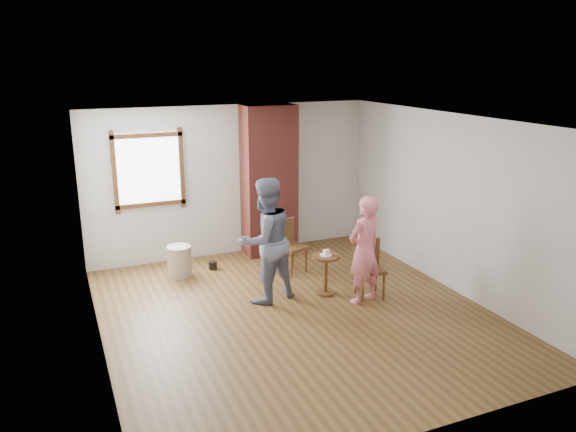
# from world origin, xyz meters

# --- Properties ---
(ground) EXTENTS (5.50, 5.50, 0.00)m
(ground) POSITION_xyz_m (0.00, 0.00, 0.00)
(ground) COLOR brown
(ground) RESTS_ON ground
(room_shell) EXTENTS (5.04, 5.52, 2.62)m
(room_shell) POSITION_xyz_m (-0.06, 0.61, 1.81)
(room_shell) COLOR silver
(room_shell) RESTS_ON ground
(brick_chimney) EXTENTS (0.90, 0.50, 2.60)m
(brick_chimney) POSITION_xyz_m (0.60, 2.50, 1.30)
(brick_chimney) COLOR brown
(brick_chimney) RESTS_ON ground
(stoneware_crock) EXTENTS (0.43, 0.43, 0.49)m
(stoneware_crock) POSITION_xyz_m (-1.13, 2.00, 0.25)
(stoneware_crock) COLOR tan
(stoneware_crock) RESTS_ON ground
(dark_pot) EXTENTS (0.18, 0.18, 0.14)m
(dark_pot) POSITION_xyz_m (-0.57, 2.06, 0.07)
(dark_pot) COLOR black
(dark_pot) RESTS_ON ground
(dining_chair_left) EXTENTS (0.51, 0.51, 0.86)m
(dining_chair_left) POSITION_xyz_m (0.54, 1.50, 0.48)
(dining_chair_left) COLOR brown
(dining_chair_left) RESTS_ON ground
(dining_chair_right) EXTENTS (0.46, 0.46, 0.83)m
(dining_chair_right) POSITION_xyz_m (1.24, 0.18, 0.47)
(dining_chair_right) COLOR brown
(dining_chair_right) RESTS_ON ground
(side_table) EXTENTS (0.40, 0.40, 0.60)m
(side_table) POSITION_xyz_m (0.68, 0.45, 0.40)
(side_table) COLOR brown
(side_table) RESTS_ON ground
(cake_plate) EXTENTS (0.18, 0.18, 0.01)m
(cake_plate) POSITION_xyz_m (0.68, 0.45, 0.60)
(cake_plate) COLOR white
(cake_plate) RESTS_ON side_table
(cake_slice) EXTENTS (0.08, 0.07, 0.06)m
(cake_slice) POSITION_xyz_m (0.69, 0.45, 0.64)
(cake_slice) COLOR white
(cake_slice) RESTS_ON cake_plate
(man) EXTENTS (1.02, 0.88, 1.79)m
(man) POSITION_xyz_m (-0.20, 0.60, 0.89)
(man) COLOR #161F3E
(man) RESTS_ON ground
(person_pink) EXTENTS (0.64, 0.51, 1.55)m
(person_pink) POSITION_xyz_m (1.05, 0.01, 0.77)
(person_pink) COLOR pink
(person_pink) RESTS_ON ground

